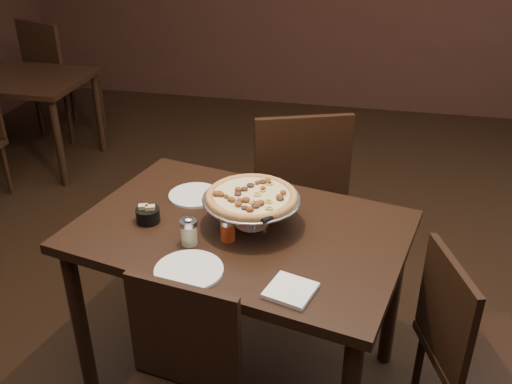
# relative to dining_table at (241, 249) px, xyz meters

# --- Properties ---
(room) EXTENTS (6.04, 7.04, 2.84)m
(room) POSITION_rel_dining_table_xyz_m (0.08, 0.13, 0.73)
(room) COLOR black
(room) RESTS_ON ground
(dining_table) EXTENTS (1.39, 1.07, 0.77)m
(dining_table) POSITION_rel_dining_table_xyz_m (0.00, 0.00, 0.00)
(dining_table) COLOR black
(dining_table) RESTS_ON ground
(background_table) EXTENTS (1.11, 0.74, 0.69)m
(background_table) POSITION_rel_dining_table_xyz_m (-2.18, 1.82, -0.07)
(background_table) COLOR black
(background_table) RESTS_ON ground
(pizza_stand) EXTENTS (0.38, 0.38, 0.16)m
(pizza_stand) POSITION_rel_dining_table_xyz_m (0.04, 0.02, 0.23)
(pizza_stand) COLOR silver
(pizza_stand) RESTS_ON dining_table
(parmesan_shaker) EXTENTS (0.06, 0.06, 0.11)m
(parmesan_shaker) POSITION_rel_dining_table_xyz_m (-0.16, -0.15, 0.15)
(parmesan_shaker) COLOR beige
(parmesan_shaker) RESTS_ON dining_table
(pepper_flake_shaker) EXTENTS (0.06, 0.06, 0.10)m
(pepper_flake_shaker) POSITION_rel_dining_table_xyz_m (-0.03, -0.10, 0.15)
(pepper_flake_shaker) COLOR maroon
(pepper_flake_shaker) RESTS_ON dining_table
(packet_caddy) EXTENTS (0.09, 0.09, 0.07)m
(packet_caddy) POSITION_rel_dining_table_xyz_m (-0.36, -0.04, 0.13)
(packet_caddy) COLOR black
(packet_caddy) RESTS_ON dining_table
(napkin_stack) EXTENTS (0.18, 0.18, 0.02)m
(napkin_stack) POSITION_rel_dining_table_xyz_m (0.25, -0.35, 0.11)
(napkin_stack) COLOR white
(napkin_stack) RESTS_ON dining_table
(plate_left) EXTENTS (0.22, 0.22, 0.01)m
(plate_left) POSITION_rel_dining_table_xyz_m (-0.25, 0.20, 0.11)
(plate_left) COLOR white
(plate_left) RESTS_ON dining_table
(plate_near) EXTENTS (0.24, 0.24, 0.01)m
(plate_near) POSITION_rel_dining_table_xyz_m (-0.10, -0.32, 0.11)
(plate_near) COLOR white
(plate_near) RESTS_ON dining_table
(serving_spatula) EXTENTS (0.17, 0.17, 0.03)m
(serving_spatula) POSITION_rel_dining_table_xyz_m (0.15, -0.09, 0.23)
(serving_spatula) COLOR silver
(serving_spatula) RESTS_ON pizza_stand
(chair_far) EXTENTS (0.60, 0.60, 1.00)m
(chair_far) POSITION_rel_dining_table_xyz_m (0.11, 0.77, -0.13)
(chair_far) COLOR black
(chair_far) RESTS_ON ground
(chair_side) EXTENTS (0.49, 0.49, 0.82)m
(chair_side) POSITION_rel_dining_table_xyz_m (0.88, -0.11, -0.22)
(chair_side) COLOR black
(chair_side) RESTS_ON ground
(bg_chair_far) EXTENTS (0.59, 0.59, 0.99)m
(bg_chair_far) POSITION_rel_dining_table_xyz_m (-2.15, 2.39, -0.13)
(bg_chair_far) COLOR black
(bg_chair_far) RESTS_ON ground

